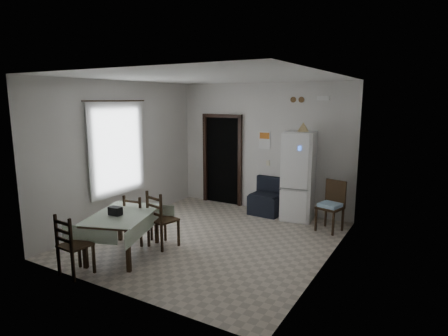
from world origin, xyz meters
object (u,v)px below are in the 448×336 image
Objects in this scene: dining_table at (124,234)px; dining_chair_far_left at (138,218)px; dining_chair_near_head at (75,244)px; navy_seat at (266,196)px; corner_chair at (330,206)px; fridge at (299,176)px; dining_chair_far_right at (163,219)px.

dining_chair_far_left is (-0.16, 0.53, 0.09)m from dining_table.
dining_chair_near_head reaches higher than dining_chair_far_left.
dining_chair_near_head is (-1.20, -4.10, 0.06)m from navy_seat.
dining_chair_near_head reaches higher than navy_seat.
fridge is at bearing 167.76° from corner_chair.
corner_chair is 0.73× the size of dining_table.
corner_chair is (1.50, -0.39, 0.09)m from navy_seat.
dining_chair_far_right is (0.51, 0.07, 0.06)m from dining_chair_far_left.
corner_chair reaches higher than dining_table.
fridge is 2.02× the size of dining_chair_near_head.
dining_chair_near_head is (0.09, -1.40, 0.02)m from dining_chair_far_left.
dining_table is at bearing -118.25° from corner_chair.
dining_table is at bearing 99.22° from dining_chair_far_left.
dining_chair_far_right is at bearing -127.16° from fridge.
corner_chair is at bearing -148.54° from dining_chair_far_left.
dining_chair_near_head is (-2.71, -3.71, -0.03)m from corner_chair.
dining_chair_near_head reaches higher than dining_table.
fridge is at bearing 40.43° from dining_table.
dining_chair_far_right is (-1.52, -2.62, -0.44)m from fridge.
dining_chair_far_left is (-1.29, -2.70, 0.04)m from navy_seat.
dining_table is (-1.86, -3.23, -0.59)m from fridge.
navy_seat is at bearing -123.63° from dining_chair_far_left.
navy_seat is at bearing -179.96° from corner_chair.
dining_chair_near_head is (-0.08, -0.87, 0.11)m from dining_table.
fridge is 3.77m from dining_table.
fridge is 0.98m from corner_chair.
dining_chair_near_head is at bearing -111.51° from corner_chair.
navy_seat is (-0.73, 0.00, -0.54)m from fridge.
fridge reaches higher than dining_chair_near_head.
fridge is 0.91m from navy_seat.
dining_chair_near_head is at bearing -114.59° from dining_table.
corner_chair is 3.87m from dining_table.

